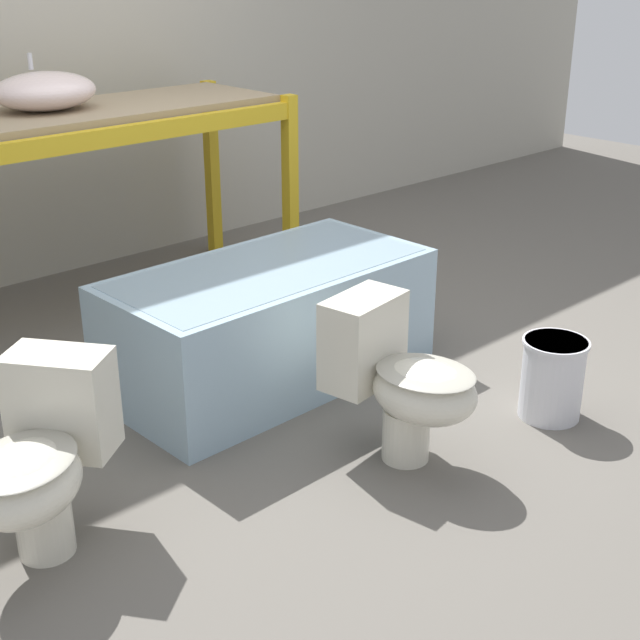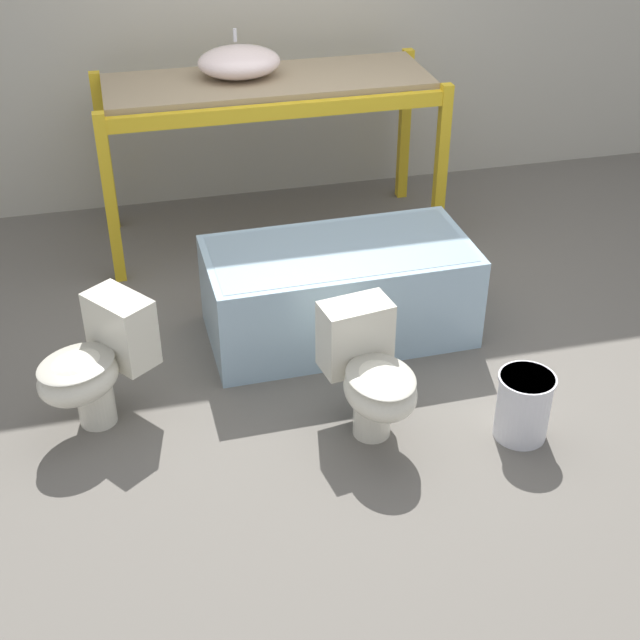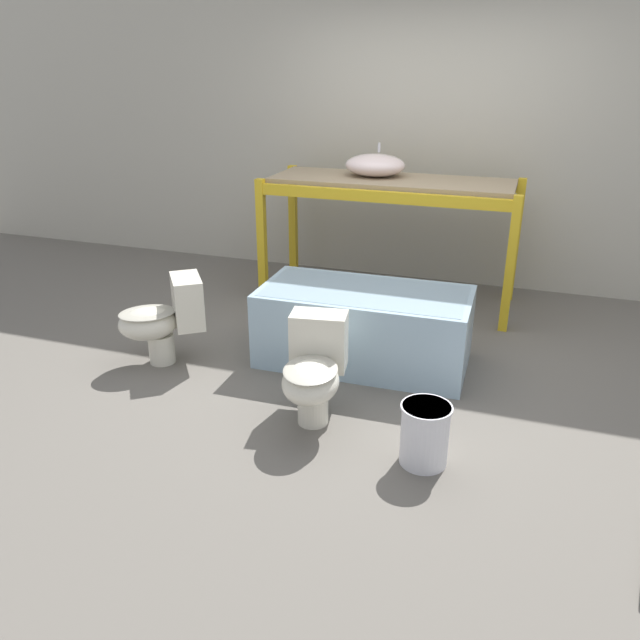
{
  "view_description": "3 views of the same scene",
  "coord_description": "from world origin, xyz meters",
  "px_view_note": "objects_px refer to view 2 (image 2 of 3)",
  "views": [
    {
      "loc": [
        -2.44,
        -3.08,
        1.86
      ],
      "look_at": [
        -0.26,
        -0.73,
        0.51
      ],
      "focal_mm": 50.0,
      "sensor_mm": 36.0,
      "label": 1
    },
    {
      "loc": [
        -1.19,
        -4.33,
        2.88
      ],
      "look_at": [
        -0.35,
        -0.89,
        0.56
      ],
      "focal_mm": 50.0,
      "sensor_mm": 36.0,
      "label": 2
    },
    {
      "loc": [
        0.96,
        -4.16,
        2.04
      ],
      "look_at": [
        -0.19,
        -0.84,
        0.56
      ],
      "focal_mm": 35.0,
      "sensor_mm": 36.0,
      "label": 3
    }
  ],
  "objects_px": {
    "bucket_white": "(523,405)",
    "bathtub_main": "(339,285)",
    "toilet_far": "(96,362)",
    "sink_basin": "(239,62)",
    "toilet_near": "(370,372)"
  },
  "relations": [
    {
      "from": "bucket_white",
      "to": "bathtub_main",
      "type": "bearing_deg",
      "value": 120.33
    },
    {
      "from": "toilet_far",
      "to": "bucket_white",
      "type": "xyz_separation_m",
      "value": [
        1.98,
        -0.62,
        -0.16
      ]
    },
    {
      "from": "bathtub_main",
      "to": "bucket_white",
      "type": "distance_m",
      "value": 1.27
    },
    {
      "from": "sink_basin",
      "to": "bathtub_main",
      "type": "xyz_separation_m",
      "value": [
        0.3,
        -1.36,
        -0.88
      ]
    },
    {
      "from": "sink_basin",
      "to": "bucket_white",
      "type": "relative_size",
      "value": 1.48
    },
    {
      "from": "sink_basin",
      "to": "toilet_far",
      "type": "xyz_separation_m",
      "value": [
        -1.05,
        -1.83,
        -0.85
      ]
    },
    {
      "from": "sink_basin",
      "to": "toilet_near",
      "type": "bearing_deg",
      "value": -84.23
    },
    {
      "from": "bathtub_main",
      "to": "toilet_near",
      "type": "height_order",
      "value": "toilet_near"
    },
    {
      "from": "bucket_white",
      "to": "sink_basin",
      "type": "bearing_deg",
      "value": 110.91
    },
    {
      "from": "bathtub_main",
      "to": "sink_basin",
      "type": "bearing_deg",
      "value": 101.26
    },
    {
      "from": "sink_basin",
      "to": "bucket_white",
      "type": "height_order",
      "value": "sink_basin"
    },
    {
      "from": "toilet_near",
      "to": "toilet_far",
      "type": "distance_m",
      "value": 1.33
    },
    {
      "from": "toilet_near",
      "to": "bucket_white",
      "type": "xyz_separation_m",
      "value": [
        0.71,
        -0.22,
        -0.16
      ]
    },
    {
      "from": "bucket_white",
      "to": "toilet_near",
      "type": "bearing_deg",
      "value": 162.49
    },
    {
      "from": "sink_basin",
      "to": "toilet_near",
      "type": "distance_m",
      "value": 2.39
    }
  ]
}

